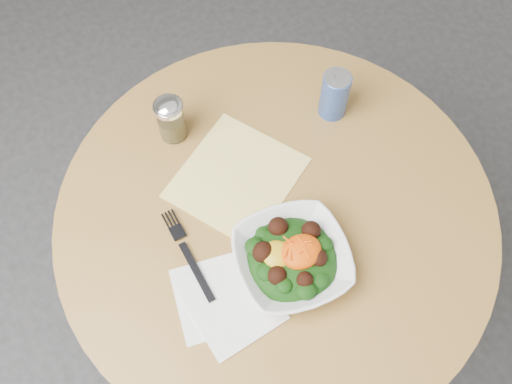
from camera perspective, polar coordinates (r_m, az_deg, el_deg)
ground at (r=1.86m, az=1.30°, el=-12.04°), size 6.00×6.00×0.00m
table at (r=1.34m, az=1.77°, el=-5.58°), size 0.90×0.90×0.75m
cloth_napkin at (r=1.19m, az=-1.94°, el=1.49°), size 0.32×0.31×0.00m
paper_napkins at (r=1.09m, az=-3.10°, el=-10.84°), size 0.19×0.20×0.00m
salad_bowl at (r=1.08m, az=3.62°, el=-6.66°), size 0.25×0.25×0.08m
fork at (r=1.12m, az=-6.94°, el=-5.95°), size 0.03×0.21×0.00m
spice_shaker at (r=1.22m, az=-8.52°, el=7.25°), size 0.06×0.06×0.11m
beverage_can at (r=1.25m, az=7.87°, el=9.62°), size 0.06×0.06×0.12m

